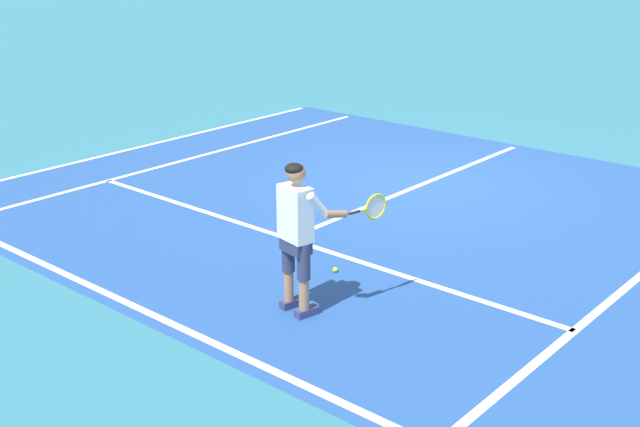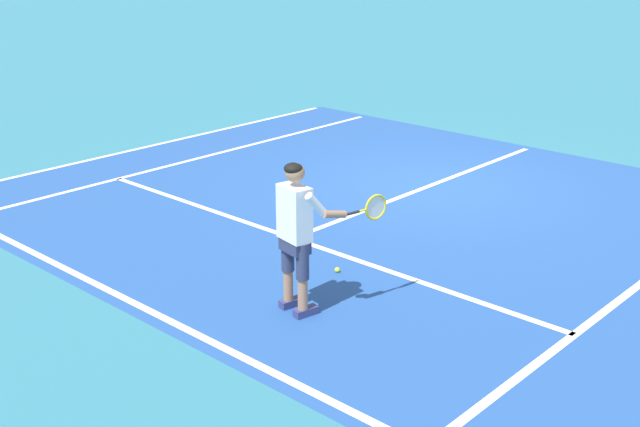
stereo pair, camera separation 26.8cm
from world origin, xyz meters
The scene contains 10 objects.
ground_plane centered at (0.00, 0.00, 0.00)m, with size 80.00×80.00×0.00m, color teal.
court_inner_surface centered at (0.00, -1.41, 0.00)m, with size 10.98×9.47×0.00m, color #234C93.
line_baseline centered at (0.00, -5.95, 0.00)m, with size 10.98×0.10×0.01m, color white.
line_service centered at (0.00, -3.28, 0.00)m, with size 8.23×0.10×0.01m, color white.
line_centre_service centered at (0.00, -0.08, 0.00)m, with size 0.10×6.40×0.01m, color white.
line_singles_left centered at (-4.12, -1.41, 0.00)m, with size 0.10×9.07×0.01m, color white.
line_singles_right centered at (4.12, -1.41, 0.00)m, with size 0.10×9.07×0.01m, color white.
line_doubles_left centered at (-5.49, -1.41, 0.00)m, with size 0.10×9.07×0.01m, color white.
tennis_player centered at (1.60, -4.83, 0.99)m, with size 0.80×1.07×1.71m.
tennis_ball_near_feet centered at (1.21, -3.74, 0.03)m, with size 0.07×0.07×0.07m, color #CCE02D.
Camera 1 is at (7.07, -10.84, 4.03)m, focal length 45.63 mm.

